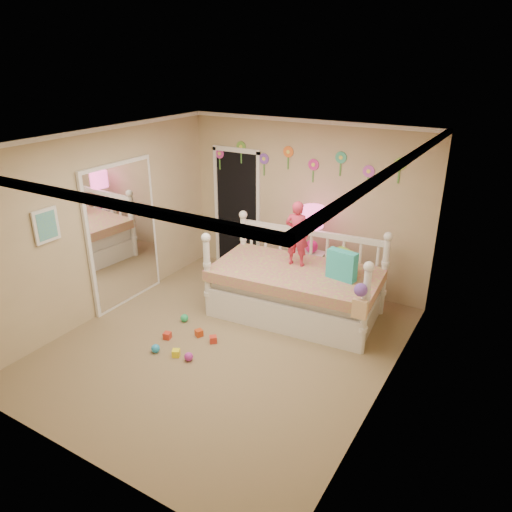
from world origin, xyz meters
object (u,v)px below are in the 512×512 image
Objects in this scene: daybed at (296,274)px; child at (297,234)px; table_lamp at (313,222)px; nightstand at (310,273)px.

daybed is 2.52× the size of child.
table_lamp is (-0.03, 0.58, -0.01)m from child.
table_lamp is (0.00, -0.00, 0.82)m from nightstand.
table_lamp is at bearing -91.46° from nightstand.
nightstand is at bearing 93.03° from daybed.
child reaches higher than table_lamp.
daybed is 0.79m from nightstand.
child reaches higher than daybed.
table_lamp is at bearing 93.03° from daybed.
child is 0.58m from table_lamp.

